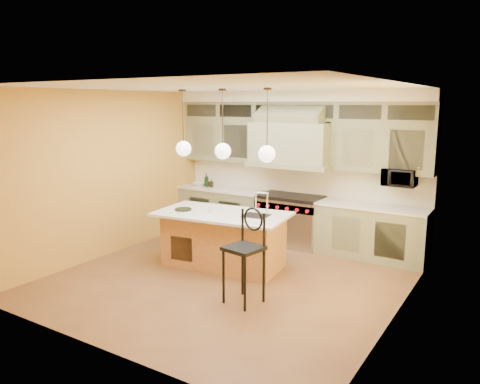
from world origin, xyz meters
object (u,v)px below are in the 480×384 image
Objects in this scene: kitchen_island at (224,238)px; counter_stool at (245,249)px; range at (290,220)px; microwave at (399,177)px.

kitchen_island is 1.74× the size of counter_stool.
range is 2.82m from counter_stool.
kitchen_island is 4.17× the size of microwave.
counter_stool is 2.39× the size of microwave.
microwave is at bearing 3.12° from range.
kitchen_island reaches higher than range.
counter_stool is (1.05, -1.03, 0.27)m from kitchen_island.
microwave is (2.34, 1.80, 0.98)m from kitchen_island.
range is at bearing 113.63° from counter_stool.
kitchen_island is (-0.39, -1.70, -0.01)m from range.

